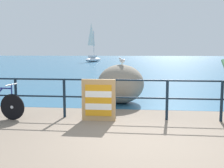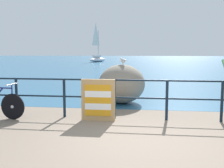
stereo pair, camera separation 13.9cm
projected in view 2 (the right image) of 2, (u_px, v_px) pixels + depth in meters
The scene contains 7 objects.
ground_plane at pixel (145, 71), 24.83m from camera, with size 120.00×120.00×0.10m, color #756656.
sea_surface at pixel (146, 60), 52.38m from camera, with size 120.00×90.00×0.01m, color #285B7F.
promenade_railing at pixel (140, 95), 6.87m from camera, with size 9.33×0.07×1.02m.
folded_deckchair_stack at pixel (98, 100), 6.77m from camera, with size 0.84×0.10×1.04m.
breakwater_boulder_main at pixel (122, 84), 9.07m from camera, with size 1.54×1.64×1.29m.
seagull at pixel (123, 60), 8.96m from camera, with size 0.27×0.30×0.23m.
sailboat at pixel (98, 57), 43.30m from camera, with size 2.72×4.58×6.16m.
Camera 2 is at (0.15, -4.98, 1.73)m, focal length 43.71 mm.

